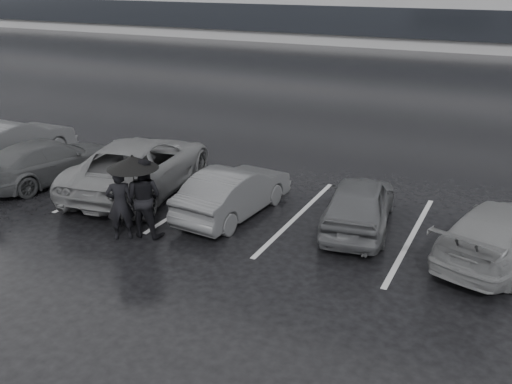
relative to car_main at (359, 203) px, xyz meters
The scene contains 11 objects.
ground 3.36m from the car_main, 130.34° to the right, with size 160.00×160.00×0.00m, color black.
car_main is the anchor object (origin of this frame).
car_west_a 3.06m from the car_main, 168.94° to the right, with size 1.28×3.67×1.21m, color #28282A.
car_west_b 6.11m from the car_main, behind, with size 2.44×5.28×1.47m, color #444446.
car_west_c 8.95m from the car_main, behind, with size 1.69×4.16×1.21m, color black.
car_west_d 11.06m from the car_main, behind, with size 1.50×4.29×1.41m, color #28282A.
car_east 3.15m from the car_main, ahead, with size 1.68×4.14×1.20m, color #444446.
pedestrian_left 5.47m from the car_main, 147.79° to the right, with size 0.61×0.40×1.67m, color black.
pedestrian_right 4.96m from the car_main, 149.34° to the right, with size 0.90×0.70×1.84m, color black.
umbrella 5.26m from the car_main, 149.31° to the right, with size 1.14×1.14×1.94m.
stall_stripes 3.00m from the car_main, behind, with size 19.72×5.00×0.00m.
Camera 1 is at (5.38, -9.58, 5.68)m, focal length 40.00 mm.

